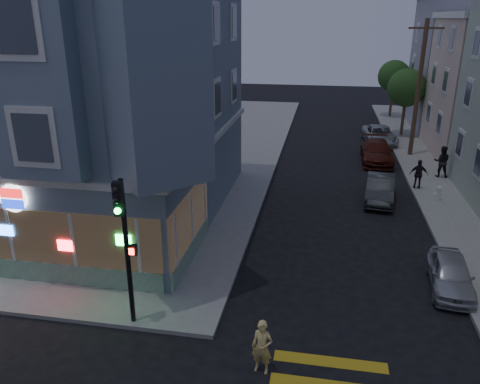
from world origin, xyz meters
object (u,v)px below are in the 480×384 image
(utility_pole, at_px, (419,87))
(running_child, at_px, (262,347))
(parked_car_a, at_px, (451,274))
(traffic_signal, at_px, (124,230))
(street_tree_near, at_px, (407,88))
(street_tree_far, at_px, (394,76))
(pedestrian_b, at_px, (419,174))
(pedestrian_a, at_px, (442,161))
(fire_hydrant, at_px, (438,193))
(parked_car_b, at_px, (380,189))
(parked_car_d, at_px, (380,135))
(parked_car_c, at_px, (377,152))

(utility_pole, xyz_separation_m, running_child, (-7.37, -23.04, -4.00))
(utility_pole, distance_m, parked_car_a, 18.21)
(parked_car_a, height_order, traffic_signal, traffic_signal)
(street_tree_near, height_order, street_tree_far, same)
(pedestrian_b, bearing_deg, pedestrian_a, -120.59)
(pedestrian_a, xyz_separation_m, parked_car_a, (-2.30, -12.86, -0.50))
(fire_hydrant, bearing_deg, running_child, -117.83)
(running_child, bearing_deg, pedestrian_b, 76.01)
(street_tree_near, relative_size, parked_car_b, 1.31)
(pedestrian_a, xyz_separation_m, parked_car_d, (-2.80, 8.17, -0.43))
(street_tree_far, xyz_separation_m, pedestrian_a, (0.80, -18.81, -2.84))
(parked_car_a, bearing_deg, parked_car_b, 105.88)
(utility_pole, relative_size, parked_car_c, 1.83)
(parked_car_c, bearing_deg, parked_car_a, -84.98)
(pedestrian_b, relative_size, traffic_signal, 0.35)
(running_child, distance_m, parked_car_b, 14.56)
(pedestrian_a, distance_m, parked_car_b, 5.90)
(pedestrian_a, bearing_deg, street_tree_far, -79.36)
(parked_car_c, xyz_separation_m, fire_hydrant, (2.50, -7.18, -0.14))
(street_tree_near, height_order, fire_hydrant, street_tree_near)
(street_tree_far, bearing_deg, pedestrian_a, -87.56)
(street_tree_near, height_order, traffic_signal, street_tree_near)
(street_tree_near, bearing_deg, running_child, -104.61)
(pedestrian_b, height_order, parked_car_c, pedestrian_b)
(street_tree_near, bearing_deg, traffic_signal, -113.07)
(parked_car_d, relative_size, traffic_signal, 1.01)
(parked_car_d, height_order, traffic_signal, traffic_signal)
(pedestrian_a, height_order, pedestrian_b, pedestrian_a)
(street_tree_near, relative_size, parked_car_a, 1.52)
(running_child, relative_size, parked_car_a, 0.46)
(street_tree_near, distance_m, fire_hydrant, 15.39)
(parked_car_a, bearing_deg, pedestrian_b, 91.65)
(parked_car_c, bearing_deg, parked_car_b, -92.91)
(utility_pole, bearing_deg, fire_hydrant, -89.77)
(street_tree_far, xyz_separation_m, parked_car_b, (-3.14, -23.17, -3.27))
(parked_car_b, bearing_deg, traffic_signal, -117.49)
(street_tree_near, bearing_deg, parked_car_b, -101.71)
(running_child, height_order, parked_car_c, running_child)
(pedestrian_a, bearing_deg, parked_car_c, -32.33)
(street_tree_near, distance_m, parked_car_d, 4.65)
(street_tree_near, distance_m, pedestrian_b, 13.57)
(parked_car_c, distance_m, traffic_signal, 22.15)
(utility_pole, distance_m, parked_car_d, 5.62)
(pedestrian_a, xyz_separation_m, pedestrian_b, (-1.70, -2.41, -0.12))
(pedestrian_b, height_order, fire_hydrant, pedestrian_b)
(running_child, relative_size, parked_car_c, 0.33)
(street_tree_far, xyz_separation_m, parked_car_a, (-1.50, -31.67, -3.34))
(running_child, height_order, fire_hydrant, running_child)
(parked_car_d, bearing_deg, street_tree_near, 47.99)
(street_tree_far, height_order, traffic_signal, street_tree_far)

